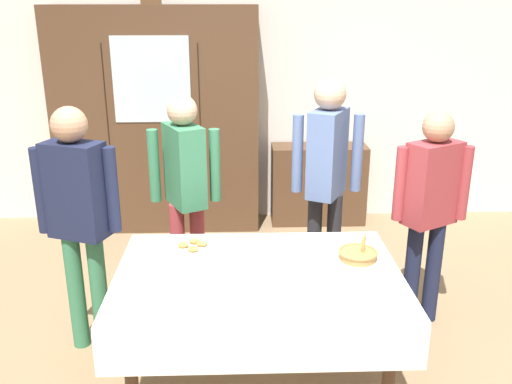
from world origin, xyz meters
name	(u,v)px	position (x,y,z in m)	size (l,w,h in m)	color
ground_plane	(257,360)	(0.00, 0.00, 0.00)	(12.00, 12.00, 0.00)	#846B4C
back_wall	(248,91)	(0.00, 2.65, 1.35)	(6.40, 0.10, 2.70)	silver
dining_table	(259,289)	(0.00, -0.24, 0.65)	(1.64, 1.13, 0.75)	#4C3321
wall_cabinet	(157,121)	(-0.90, 2.35, 1.10)	(1.98, 0.46, 2.19)	#4C3321
bookshelf_low	(318,184)	(0.72, 2.41, 0.41)	(0.97, 0.35, 0.82)	#4C3321
book_stack	(320,142)	(0.72, 2.41, 0.86)	(0.17, 0.20, 0.07)	#2D5184
tea_cup_back_edge	(304,271)	(0.26, -0.25, 0.77)	(0.13, 0.13, 0.06)	white
tea_cup_mid_left	(152,281)	(-0.59, -0.34, 0.77)	(0.13, 0.13, 0.06)	silver
tea_cup_near_right	(224,286)	(-0.19, -0.41, 0.77)	(0.13, 0.13, 0.06)	white
tea_cup_far_left	(245,258)	(-0.07, -0.07, 0.77)	(0.13, 0.13, 0.06)	silver
bread_basket	(358,254)	(0.61, -0.05, 0.78)	(0.24, 0.24, 0.16)	#9E7542
pastry_plate	(193,247)	(-0.40, 0.12, 0.76)	(0.28, 0.28, 0.05)	white
spoon_far_left	(257,277)	(-0.01, -0.27, 0.75)	(0.12, 0.02, 0.01)	silver
spoon_far_right	(199,310)	(-0.32, -0.61, 0.75)	(0.12, 0.02, 0.01)	silver
person_near_right_end	(78,208)	(-1.12, 0.22, 1.00)	(0.52, 0.31, 1.64)	#33704C
person_beside_shelf	(327,169)	(0.54, 0.83, 1.06)	(0.52, 0.41, 1.72)	#232328
person_behind_table_right	(185,181)	(-0.50, 0.81, 0.98)	(0.52, 0.41, 1.61)	#933338
person_by_cabinet	(430,200)	(1.21, 0.46, 0.94)	(0.52, 0.35, 1.55)	#191E38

